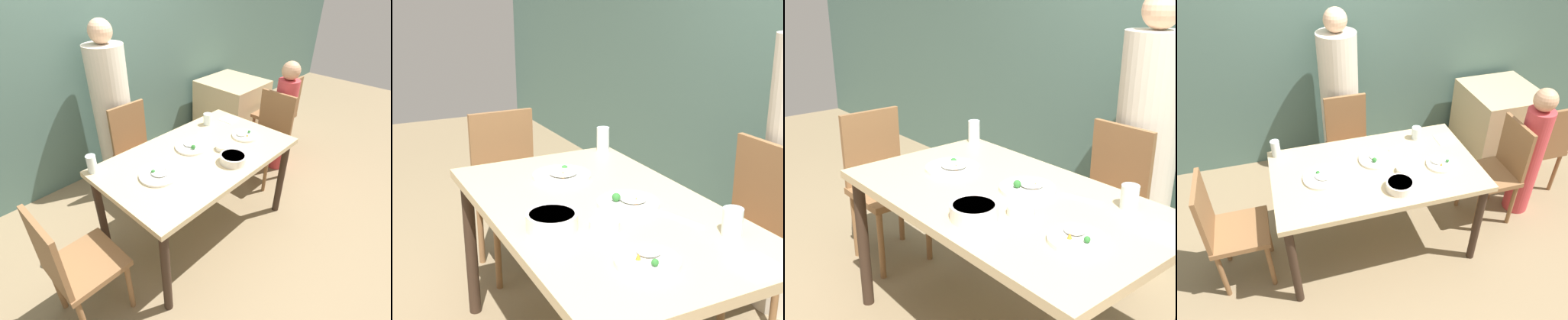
% 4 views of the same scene
% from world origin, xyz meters
% --- Properties ---
extents(dining_table, '(1.49, 0.87, 0.77)m').
position_xyz_m(dining_table, '(0.00, 0.00, 0.69)').
color(dining_table, tan).
rests_on(dining_table, ground_plane).
extents(chair_adult_spot, '(0.40, 0.40, 0.92)m').
position_xyz_m(chair_adult_spot, '(-0.02, 0.77, 0.50)').
color(chair_adult_spot, brown).
rests_on(chair_adult_spot, ground_plane).
extents(chair_empty_left, '(0.40, 0.40, 0.92)m').
position_xyz_m(chair_empty_left, '(-1.08, -0.02, 0.50)').
color(chair_empty_left, brown).
rests_on(chair_empty_left, ground_plane).
extents(bowl_curry, '(0.19, 0.19, 0.06)m').
position_xyz_m(bowl_curry, '(0.09, -0.26, 0.80)').
color(bowl_curry, silver).
rests_on(bowl_curry, dining_table).
extents(plate_rice_adult, '(0.21, 0.21, 0.04)m').
position_xyz_m(plate_rice_adult, '(0.47, -0.09, 0.78)').
color(plate_rice_adult, white).
rests_on(plate_rice_adult, dining_table).
extents(plate_rice_child, '(0.25, 0.25, 0.05)m').
position_xyz_m(plate_rice_child, '(0.03, 0.11, 0.79)').
color(plate_rice_child, white).
rests_on(plate_rice_child, dining_table).
extents(plate_noodles, '(0.27, 0.27, 0.05)m').
position_xyz_m(plate_noodles, '(-0.39, -0.00, 0.79)').
color(plate_noodles, white).
rests_on(plate_noodles, dining_table).
extents(bowl_rice_small, '(0.11, 0.11, 0.04)m').
position_xyz_m(bowl_rice_small, '(0.18, -0.09, 0.79)').
color(bowl_rice_small, white).
rests_on(bowl_rice_small, dining_table).
extents(glass_water_tall, '(0.07, 0.07, 0.13)m').
position_xyz_m(glass_water_tall, '(-0.68, 0.37, 0.84)').
color(glass_water_tall, silver).
rests_on(glass_water_tall, dining_table).
extents(glass_water_short, '(0.07, 0.07, 0.10)m').
position_xyz_m(glass_water_short, '(0.43, 0.29, 0.82)').
color(glass_water_short, silver).
rests_on(glass_water_short, dining_table).
extents(napkin_folded, '(0.14, 0.14, 0.01)m').
position_xyz_m(napkin_folded, '(0.64, 0.21, 0.77)').
color(napkin_folded, white).
rests_on(napkin_folded, dining_table).
extents(fork_steel, '(0.18, 0.07, 0.01)m').
position_xyz_m(fork_steel, '(0.25, 0.21, 0.77)').
color(fork_steel, silver).
rests_on(fork_steel, dining_table).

